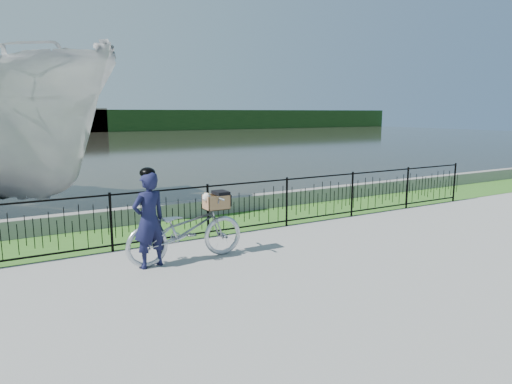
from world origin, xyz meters
TOP-DOWN VIEW (x-y plane):
  - ground at (0.00, 0.00)m, footprint 120.00×120.00m
  - grass_strip at (0.00, 2.60)m, footprint 60.00×2.00m
  - water at (0.00, 33.00)m, footprint 120.00×120.00m
  - quay_wall at (0.00, 3.60)m, footprint 60.00×0.30m
  - fence at (0.00, 1.60)m, footprint 14.00×0.06m
  - far_treeline at (0.00, 60.00)m, footprint 120.00×6.00m
  - far_building_right at (6.00, 58.50)m, footprint 6.00×3.00m
  - bicycle_rig at (-1.96, 0.40)m, footprint 2.17×0.76m
  - cyclist at (-2.63, 0.38)m, footprint 0.68×0.53m

SIDE VIEW (x-z plane):
  - ground at x=0.00m, z-range 0.00..0.00m
  - water at x=0.00m, z-range 0.00..0.00m
  - grass_strip at x=0.00m, z-range 0.00..0.01m
  - quay_wall at x=0.00m, z-range 0.00..0.40m
  - fence at x=0.00m, z-range 0.00..1.15m
  - bicycle_rig at x=-1.96m, z-range -0.03..1.19m
  - cyclist at x=-2.63m, z-range -0.01..1.71m
  - far_treeline at x=0.00m, z-range 0.00..3.00m
  - far_building_right at x=6.00m, z-range 0.00..3.20m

